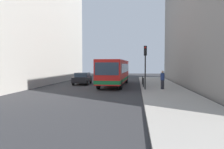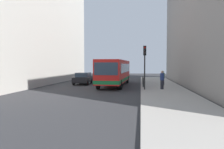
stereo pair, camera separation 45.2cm
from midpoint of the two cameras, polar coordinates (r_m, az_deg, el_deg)
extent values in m
plane|color=#2D2D30|center=(21.50, -1.35, -3.98)|extent=(80.00, 80.00, 0.00)
cube|color=#9E9991|center=(21.42, 13.14, -3.87)|extent=(4.40, 40.00, 0.15)
cube|color=#BCB7AD|center=(29.65, -23.52, 14.26)|extent=(7.00, 32.00, 17.12)
cube|color=gray|center=(27.02, 25.61, 13.05)|extent=(7.00, 32.00, 14.97)
cube|color=red|center=(25.11, 0.20, 0.97)|extent=(2.85, 11.07, 2.50)
cube|color=#197238|center=(25.16, 0.20, -1.19)|extent=(2.87, 11.09, 0.36)
cube|color=#2D3D4C|center=(19.70, -2.09, 1.54)|extent=(2.26, 0.13, 1.20)
cube|color=#2D3D4C|center=(25.60, 0.36, 1.79)|extent=(2.82, 9.48, 1.00)
cylinder|color=black|center=(21.18, 1.71, -2.72)|extent=(0.31, 1.01, 1.00)
cylinder|color=black|center=(21.56, -4.27, -2.63)|extent=(0.31, 1.01, 1.00)
cylinder|color=black|center=(28.92, 3.53, -1.30)|extent=(0.31, 1.01, 1.00)
cylinder|color=black|center=(29.20, -0.90, -1.25)|extent=(0.31, 1.01, 1.00)
cube|color=black|center=(27.31, -8.44, -1.26)|extent=(2.05, 4.49, 0.64)
cube|color=#2D3D4C|center=(27.42, -8.38, -0.03)|extent=(1.74, 2.55, 0.52)
cylinder|color=black|center=(25.71, -7.33, -2.20)|extent=(0.26, 0.65, 0.64)
cylinder|color=black|center=(26.06, -10.88, -2.16)|extent=(0.26, 0.65, 0.64)
cylinder|color=black|center=(28.65, -6.21, -1.70)|extent=(0.26, 0.65, 0.64)
cylinder|color=black|center=(28.97, -9.41, -1.68)|extent=(0.26, 0.65, 0.64)
cylinder|color=black|center=(20.15, 8.28, 0.54)|extent=(0.12, 0.12, 3.20)
cube|color=black|center=(20.18, 8.32, 6.37)|extent=(0.28, 0.24, 0.90)
sphere|color=red|center=(20.07, 8.34, 7.19)|extent=(0.16, 0.16, 0.16)
sphere|color=black|center=(20.05, 8.33, 6.39)|extent=(0.16, 0.16, 0.16)
sphere|color=black|center=(20.04, 8.33, 5.59)|extent=(0.16, 0.16, 0.16)
cylinder|color=black|center=(22.40, 7.85, -2.13)|extent=(0.11, 0.11, 0.95)
cylinder|color=black|center=(25.20, 7.72, -1.61)|extent=(0.11, 0.11, 0.95)
cylinder|color=#26262D|center=(20.82, 12.80, -2.66)|extent=(0.32, 0.32, 0.86)
cylinder|color=navy|center=(20.76, 12.82, -0.56)|extent=(0.38, 0.38, 0.66)
sphere|color=tan|center=(20.74, 12.84, 0.68)|extent=(0.24, 0.24, 0.24)
cylinder|color=#26262D|center=(25.34, 12.90, -1.82)|extent=(0.32, 0.32, 0.78)
cylinder|color=#336B3F|center=(25.30, 12.92, -0.25)|extent=(0.38, 0.38, 0.60)
sphere|color=#8C6647|center=(25.28, 12.93, 0.68)|extent=(0.22, 0.22, 0.22)
camera|label=1|loc=(0.23, -90.56, -0.03)|focal=33.99mm
camera|label=2|loc=(0.23, 89.44, 0.03)|focal=33.99mm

